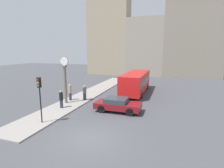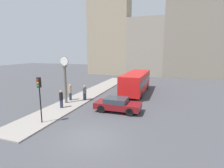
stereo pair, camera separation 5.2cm
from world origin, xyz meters
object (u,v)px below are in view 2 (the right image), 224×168
object	(u,v)px
sedan_car	(117,104)
traffic_light_near	(39,90)
bus_distant	(136,81)
pedestrian_black_jacket	(61,99)
pedestrian_tan_coat	(70,92)
street_clock	(65,79)
pedestrian_grey_jacket	(85,93)

from	to	relation	value
sedan_car	traffic_light_near	bearing A→B (deg)	-135.89
bus_distant	pedestrian_black_jacket	xyz separation A→B (m)	(-5.55, -9.00, -0.58)
pedestrian_tan_coat	street_clock	bearing A→B (deg)	-83.02
street_clock	pedestrian_tan_coat	distance (m)	1.92
traffic_light_near	pedestrian_tan_coat	world-z (taller)	traffic_light_near
bus_distant	pedestrian_grey_jacket	distance (m)	7.45
sedan_car	street_clock	bearing A→B (deg)	174.15
pedestrian_black_jacket	traffic_light_near	bearing A→B (deg)	-79.33
pedestrian_black_jacket	pedestrian_grey_jacket	bearing A→B (deg)	75.79
sedan_car	pedestrian_black_jacket	world-z (taller)	pedestrian_black_jacket
traffic_light_near	pedestrian_tan_coat	bearing A→B (deg)	102.06
sedan_car	street_clock	world-z (taller)	street_clock
pedestrian_grey_jacket	pedestrian_black_jacket	xyz separation A→B (m)	(-0.83, -3.27, 0.04)
traffic_light_near	pedestrian_black_jacket	distance (m)	3.99
sedan_car	traffic_light_near	distance (m)	6.85
sedan_car	pedestrian_tan_coat	bearing A→B (deg)	164.57
sedan_car	bus_distant	distance (m)	8.04
pedestrian_tan_coat	pedestrian_black_jacket	size ratio (longest dim) A/B	1.05
street_clock	pedestrian_black_jacket	bearing A→B (deg)	-71.74
pedestrian_tan_coat	sedan_car	bearing A→B (deg)	-15.43
pedestrian_tan_coat	pedestrian_black_jacket	world-z (taller)	pedestrian_tan_coat
pedestrian_black_jacket	sedan_car	bearing A→B (deg)	10.51
street_clock	pedestrian_grey_jacket	bearing A→B (deg)	50.73
bus_distant	traffic_light_near	xyz separation A→B (m)	(-4.88, -12.57, 1.08)
sedan_car	traffic_light_near	world-z (taller)	traffic_light_near
traffic_light_near	pedestrian_black_jacket	size ratio (longest dim) A/B	2.03
sedan_car	pedestrian_grey_jacket	world-z (taller)	pedestrian_grey_jacket
street_clock	pedestrian_grey_jacket	distance (m)	2.73
bus_distant	pedestrian_grey_jacket	bearing A→B (deg)	-129.51
traffic_light_near	pedestrian_grey_jacket	bearing A→B (deg)	88.71
traffic_light_near	street_clock	distance (m)	5.31
traffic_light_near	pedestrian_grey_jacket	world-z (taller)	traffic_light_near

